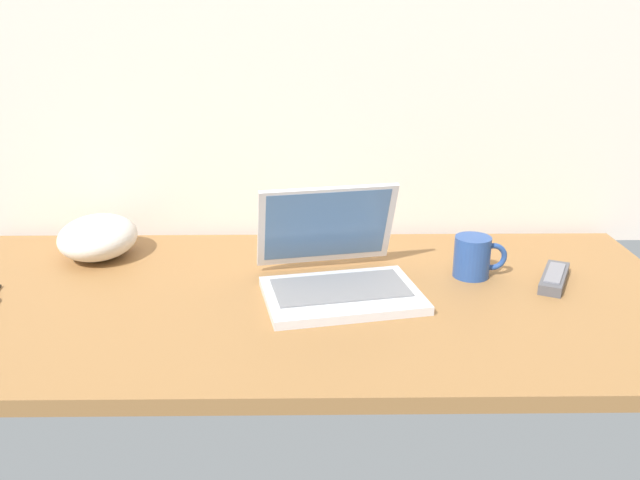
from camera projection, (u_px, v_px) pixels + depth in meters
desk at (299, 302)px, 1.37m from camera, size 1.60×0.76×0.03m
laptop at (336, 270)px, 1.37m from camera, size 0.36×0.35×0.21m
coffee_mug at (474, 256)px, 1.44m from camera, size 0.12×0.08×0.09m
remote_control_near at (554, 278)px, 1.42m from camera, size 0.11×0.16×0.02m
cushion at (98, 237)px, 1.55m from camera, size 0.19×0.22×0.10m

